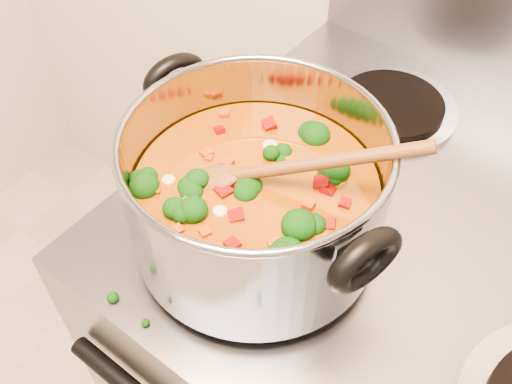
# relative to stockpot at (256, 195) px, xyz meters

# --- Properties ---
(stockpot) EXTENTS (0.34, 0.28, 0.17)m
(stockpot) POSITION_rel_stockpot_xyz_m (0.00, 0.00, 0.00)
(stockpot) COLOR gray
(stockpot) RESTS_ON electric_range
(wooden_spoon) EXTENTS (0.23, 0.14, 0.10)m
(wooden_spoon) POSITION_rel_stockpot_xyz_m (0.01, 0.00, 0.04)
(wooden_spoon) COLOR brown
(wooden_spoon) RESTS_ON stockpot
(cooktop_crumbs) EXTENTS (0.36, 0.34, 0.01)m
(cooktop_crumbs) POSITION_rel_stockpot_xyz_m (0.02, 0.01, -0.08)
(cooktop_crumbs) COLOR black
(cooktop_crumbs) RESTS_ON electric_range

